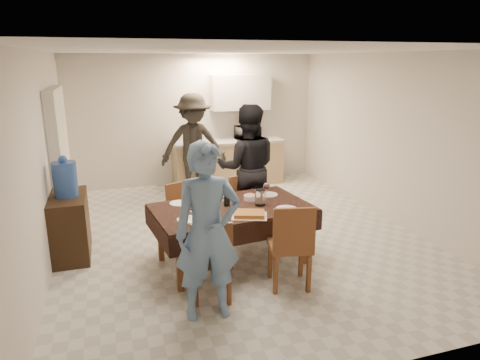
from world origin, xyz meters
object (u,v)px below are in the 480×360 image
Objects in this scene: savoury_tart at (249,214)px; person_far at (247,168)px; dining_table at (232,209)px; person_near at (208,233)px; water_pitcher at (260,197)px; water_jug at (65,179)px; person_kitchen at (194,145)px; console at (70,226)px; microwave at (248,133)px; wine_bottle at (227,194)px.

person_far is at bearing 72.53° from savoury_tart.
person_near is at bearing -124.87° from dining_table.
water_pitcher is (0.35, -0.05, 0.13)m from dining_table.
water_jug reaches higher than dining_table.
savoury_tart is 3.37m from person_kitchen.
water_pitcher is 0.50× the size of savoury_tart.
console reaches higher than savoury_tart.
savoury_tart is at bearing -82.48° from dining_table.
person_far is at bearing 55.13° from dining_table.
person_kitchen reaches higher than person_near.
person_far reaches higher than microwave.
savoury_tart is at bearing 71.85° from microwave.
microwave reaches higher than savoury_tart.
savoury_tart is (0.15, -0.43, -0.13)m from wine_bottle.
person_kitchen is at bearing 82.91° from person_near.
water_jug is at bearing 158.28° from wine_bottle.
person_kitchen is (-0.22, 3.03, 0.11)m from water_pitcher.
person_far is 0.99× the size of person_kitchen.
dining_table is 1.06× the size of person_kitchen.
person_far reaches higher than water_pitcher.
microwave is at bearing -93.24° from person_far.
person_near reaches higher than wine_bottle.
water_jug is at bearing -133.69° from person_kitchen.
dining_table is 10.10× the size of water_pitcher.
microwave is at bearing 61.30° from dining_table.
dining_table is 6.68× the size of wine_bottle.
person_kitchen is at bearing 80.21° from dining_table.
microwave is at bearing 71.85° from savoury_tart.
water_pitcher is (2.30, -0.86, 0.43)m from console.
person_far is (2.50, 0.24, -0.10)m from water_jug.
microwave is 2.52m from person_far.
water_jug is 2.46m from water_pitcher.
wine_bottle is 0.62× the size of microwave.
water_pitcher is (0.40, -0.10, -0.05)m from wine_bottle.
microwave is (1.00, 3.48, 0.20)m from water_pitcher.
microwave reaches higher than dining_table.
person_kitchen reaches higher than dining_table.
savoury_tart is (2.05, -1.19, -0.27)m from water_jug.
console is 2.93× the size of wine_bottle.
person_kitchen is at bearing 94.08° from water_pitcher.
dining_table is at bearing -45.00° from wine_bottle.
water_jug is 4.22m from microwave.
water_pitcher reaches higher than console.
water_jug is at bearing 150.29° from dining_table.
water_jug reaches higher than savoury_tart.
person_near is (-0.90, -1.00, 0.05)m from water_pitcher.
person_near reaches higher than water_jug.
microwave reaches higher than console.
water_jug is 1.46× the size of wine_bottle.
console is at bearing 90.00° from water_jug.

